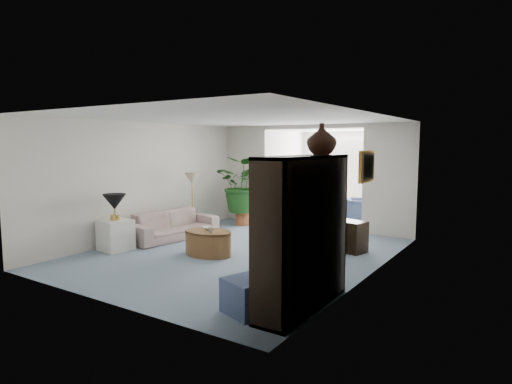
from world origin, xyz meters
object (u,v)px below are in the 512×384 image
Objects in this scene: ottoman at (249,296)px; plant_pot at (243,218)px; framed_picture at (368,166)px; coffee_table at (208,243)px; entertainment_cabinet at (303,233)px; cabinet_urn at (322,139)px; end_table at (116,235)px; sunroom_table at (340,208)px; wingback_chair at (311,230)px; sunroom_chair_maroon at (303,207)px; coffee_bowl at (209,228)px; side_table_dark at (352,237)px; sunroom_chair_blue at (356,211)px; sofa at (173,225)px; coffee_cup at (211,230)px; table_lamp at (114,202)px; floor_lamp at (192,178)px.

ottoman is 5.76m from plant_pot.
framed_picture reaches higher than coffee_table.
cabinet_urn is (0.00, 0.50, 1.15)m from entertainment_cabinet.
end_table is 1.46× the size of cabinet_urn.
sunroom_table is at bearing 108.37° from entertainment_cabinet.
wingback_chair is 3.50m from sunroom_chair_maroon.
coffee_bowl is 0.35× the size of side_table_dark.
sunroom_table reaches higher than coffee_table.
sunroom_chair_blue is (-0.96, 6.26, 0.13)m from ottoman.
cabinet_urn reaches higher than framed_picture.
sunroom_table is at bearing 84.09° from coffee_bowl.
entertainment_cabinet reaches higher than sunroom_chair_blue.
end_table is 1.00× the size of side_table_dark.
coffee_cup is (1.67, -0.76, 0.20)m from sofa.
coffee_bowl is 5.08m from sunroom_table.
side_table_dark reaches higher than sunroom_table.
framed_picture is 0.53× the size of coffee_table.
entertainment_cabinet is at bearing -47.69° from plant_pot.
coffee_cup is (-2.71, -0.40, -1.20)m from framed_picture.
framed_picture reaches higher than plant_pot.
sunroom_table is (1.65, 2.32, 0.11)m from plant_pot.
wingback_chair is 2.17× the size of cabinet_urn.
table_lamp is 0.82× the size of sunroom_table.
coffee_bowl is at bearing 151.50° from entertainment_cabinet.
coffee_cup is 2.66m from side_table_dark.
entertainment_cabinet reaches higher than plant_pot.
end_table is 1.97m from coffee_cup.
table_lamp is 5.32m from sunroom_chair_maroon.
coffee_bowl is 0.28m from coffee_cup.
cabinet_urn is 5.72m from sunroom_chair_blue.
table_lamp is at bearing -167.84° from framed_picture.
entertainment_cabinet is at bearing -8.72° from end_table.
table_lamp is 0.23× the size of entertainment_cabinet.
end_table is 5.88m from sunroom_chair_blue.
framed_picture is at bearing -14.29° from floor_lamp.
floor_lamp is at bearing -119.85° from sunroom_table.
floor_lamp is at bearing -176.94° from side_table_dark.
coffee_bowl is (1.47, -0.56, 0.18)m from sofa.
side_table_dark is 0.79× the size of sunroom_chair_maroon.
coffee_table is 3.06m from plant_pot.
coffee_table is at bearing -67.42° from plant_pot.
framed_picture reaches higher than ottoman.
sunroom_chair_blue is at bearing 108.45° from side_table_dark.
cabinet_urn is at bearing -28.30° from floor_lamp.
sunroom_table is (2.00, 4.48, -0.03)m from sofa.
wingback_chair is (3.16, 2.04, 0.10)m from end_table.
coffee_cup is 2.82m from entertainment_cabinet.
end_table is 2.85× the size of coffee_bowl.
sunroom_chair_maroon reaches higher than sofa.
coffee_table is at bearing -95.24° from sunroom_table.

